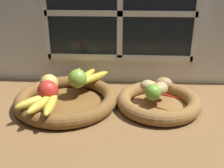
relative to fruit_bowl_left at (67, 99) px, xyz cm
name	(u,v)px	position (x,y,z in cm)	size (l,w,h in cm)	color
ground_plane	(117,115)	(19.22, -3.88, -3.88)	(140.00, 90.00, 3.00)	brown
back_wall	(120,20)	(19.22, 25.89, 25.51)	(140.00, 4.60, 55.00)	silver
fruit_bowl_left	(67,99)	(0.00, 0.00, 0.00)	(38.62, 38.62, 5.12)	brown
fruit_bowl_right	(158,102)	(34.64, 0.00, 0.01)	(31.03, 31.03, 5.12)	brown
apple_green_back	(78,79)	(3.61, 5.17, 6.44)	(7.39, 7.39, 7.39)	#7AA338
apple_red_front	(48,91)	(-4.74, -6.46, 6.40)	(7.30, 7.30, 7.30)	red
apple_golden_left	(49,83)	(-6.32, 0.68, 6.17)	(6.84, 6.84, 6.84)	#DBB756
banana_bunch_front	(44,102)	(-4.90, -11.34, 4.38)	(14.00, 16.58, 3.27)	gold
banana_bunch_back	(85,77)	(5.46, 12.16, 4.31)	(15.91, 19.53, 3.12)	gold
potato_back	(164,84)	(36.75, 4.63, 5.32)	(6.59, 4.94, 5.15)	#A38451
potato_large	(159,89)	(34.64, 0.00, 5.23)	(7.48, 5.50, 4.96)	tan
potato_oblong	(148,86)	(30.85, 2.95, 5.00)	(6.25, 5.60, 4.50)	tan
lime_near	(153,93)	(31.92, -4.08, 5.62)	(5.74, 5.74, 5.74)	#6B9E33
chili_pepper	(165,95)	(36.71, -1.77, 3.75)	(2.00, 2.00, 12.86)	red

